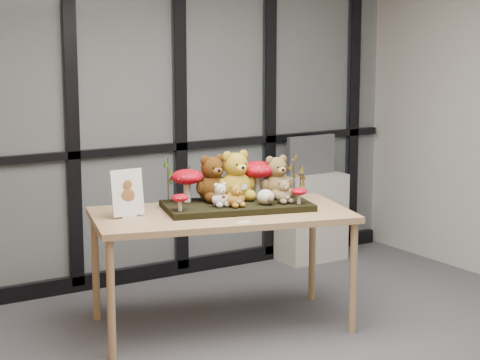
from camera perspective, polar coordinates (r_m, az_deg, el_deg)
room_shell at (r=4.53m, az=5.65°, el=6.06°), size 5.00×5.00×5.00m
glass_partition at (r=6.68m, az=-7.41°, el=5.05°), size 4.90×0.06×2.78m
display_table at (r=5.73m, az=-1.23°, el=-2.74°), size 1.84×1.25×0.79m
diorama_tray at (r=5.80m, az=-0.20°, el=-1.70°), size 1.06×0.72×0.04m
bear_pooh_yellow at (r=5.86m, az=-0.31°, el=0.47°), size 0.34×0.32×0.37m
bear_brown_medium at (r=5.85m, az=-1.83°, el=0.31°), size 0.32×0.30×0.34m
bear_tan_back at (r=5.96m, az=2.39°, el=0.38°), size 0.29×0.28×0.32m
bear_small_yellow at (r=5.65m, az=-0.28°, el=-0.93°), size 0.15×0.15×0.17m
bear_white_bow at (r=5.66m, az=-1.31°, el=-0.88°), size 0.16×0.15×0.17m
bear_beige_small at (r=5.78m, az=2.90°, el=-0.65°), size 0.16×0.15×0.18m
plush_cream_hedgehog at (r=5.74m, az=1.69°, el=-1.07°), size 0.10×0.10×0.11m
mushroom_back_left at (r=5.82m, az=-3.49°, el=-0.26°), size 0.22×0.22×0.24m
mushroom_back_right at (r=5.97m, az=1.16°, el=0.18°), size 0.25×0.25×0.27m
mushroom_front_left at (r=5.55m, az=-3.97°, el=-1.42°), size 0.11×0.11×0.12m
mushroom_front_right at (r=5.77m, az=3.89°, el=-0.98°), size 0.11×0.11×0.12m
sprig_green_far_left at (r=5.79m, az=-4.74°, el=-0.04°), size 0.05×0.05×0.30m
sprig_green_mid_left at (r=5.88m, az=-3.33°, el=-0.21°), size 0.05×0.05×0.23m
sprig_dry_far_right at (r=6.00m, az=3.56°, el=0.35°), size 0.05×0.05×0.30m
sprig_dry_mid_right at (r=5.89m, az=3.98°, el=-0.17°), size 0.05×0.05×0.24m
sprig_green_centre at (r=5.93m, az=-1.58°, el=-0.17°), size 0.05×0.05×0.22m
sign_holder at (r=5.58m, az=-7.39°, el=-0.98°), size 0.22×0.06×0.31m
label_card at (r=5.41m, az=0.24°, el=-2.78°), size 0.09×0.03×0.00m
cabinet at (r=7.48m, az=4.71°, el=-2.46°), size 0.56×0.33×0.74m
monitor at (r=7.40m, az=4.69°, el=1.64°), size 0.47×0.05×0.33m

